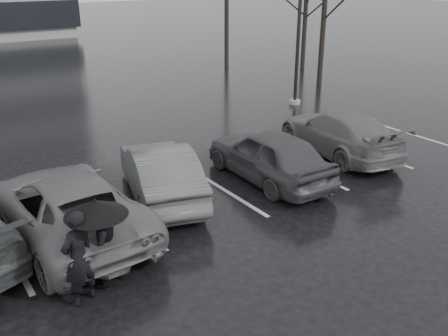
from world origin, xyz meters
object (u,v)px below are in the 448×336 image
object	(u,v)px
car_main	(269,155)
pedestrian_left	(78,258)
tree_ne	(306,7)
car_west_b	(67,205)
car_west_a	(160,172)
pedestrian_right	(100,245)
car_east	(339,132)
tree_east	(325,4)
lamp_post	(300,10)

from	to	relation	value
car_main	pedestrian_left	xyz separation A→B (m)	(-6.34, -2.51, 0.17)
tree_ne	car_west_b	bearing A→B (deg)	-146.25
car_west_a	pedestrian_right	size ratio (longest dim) A/B	2.59
car_main	car_east	size ratio (longest dim) A/B	0.90
tree_east	pedestrian_right	bearing A→B (deg)	-146.69
car_main	tree_ne	xyz separation A→B (m)	(12.43, 12.17, 2.76)
car_west_a	pedestrian_left	bearing A→B (deg)	59.65
tree_ne	pedestrian_right	bearing A→B (deg)	-141.82
pedestrian_right	tree_ne	world-z (taller)	tree_ne
pedestrian_left	tree_ne	xyz separation A→B (m)	(18.77, 14.68, 2.59)
car_main	tree_east	bearing A→B (deg)	-138.93
car_east	tree_east	size ratio (longest dim) A/B	0.61
car_main	pedestrian_right	size ratio (longest dim) A/B	2.58
pedestrian_left	car_west_b	bearing A→B (deg)	-124.63
car_east	pedestrian_left	xyz separation A→B (m)	(-9.59, -2.97, 0.21)
car_west_b	lamp_post	xyz separation A→B (m)	(12.04, 5.93, 3.25)
tree_ne	car_west_a	bearing A→B (deg)	-143.44
pedestrian_right	tree_east	xyz separation A→B (m)	(15.75, 10.35, 3.15)
car_west_b	tree_east	xyz separation A→B (m)	(15.67, 8.14, 3.26)
car_east	pedestrian_left	world-z (taller)	pedestrian_left
car_west_b	pedestrian_right	distance (m)	2.21
car_west_b	car_east	bearing A→B (deg)	-179.55
pedestrian_left	lamp_post	world-z (taller)	lamp_post
car_west_a	car_east	world-z (taller)	car_west_a
pedestrian_left	lamp_post	bearing A→B (deg)	-167.50
car_west_b	car_east	xyz separation A→B (m)	(8.99, 0.43, -0.03)
pedestrian_right	tree_east	world-z (taller)	tree_east
car_main	pedestrian_right	xyz separation A→B (m)	(-5.82, -2.18, 0.10)
car_main	car_west_a	bearing A→B (deg)	-10.07
car_west_a	pedestrian_left	size ratio (longest dim) A/B	2.40
car_east	car_west_a	bearing A→B (deg)	7.46
pedestrian_left	tree_east	xyz separation A→B (m)	(16.27, 10.68, 3.09)
pedestrian_left	lamp_post	size ratio (longest dim) A/B	0.21
car_main	tree_ne	world-z (taller)	tree_ne
pedestrian_right	lamp_post	distance (m)	14.93
car_west_a	tree_ne	size ratio (longest dim) A/B	0.62
car_main	tree_east	xyz separation A→B (m)	(9.93, 8.17, 3.26)
car_main	tree_ne	size ratio (longest dim) A/B	0.62
tree_ne	car_main	bearing A→B (deg)	-135.62
car_main	pedestrian_right	distance (m)	6.21
car_west_b	car_east	world-z (taller)	car_west_b
car_west_a	lamp_post	distance (m)	11.28
pedestrian_right	lamp_post	bearing A→B (deg)	-168.19
car_west_a	car_east	bearing A→B (deg)	-166.32
lamp_post	car_west_b	bearing A→B (deg)	-153.77
car_west_a	tree_east	distance (m)	15.40
pedestrian_left	tree_east	bearing A→B (deg)	-168.05
pedestrian_right	tree_east	distance (m)	19.11
car_east	tree_ne	size ratio (longest dim) A/B	0.69
car_main	tree_east	size ratio (longest dim) A/B	0.54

